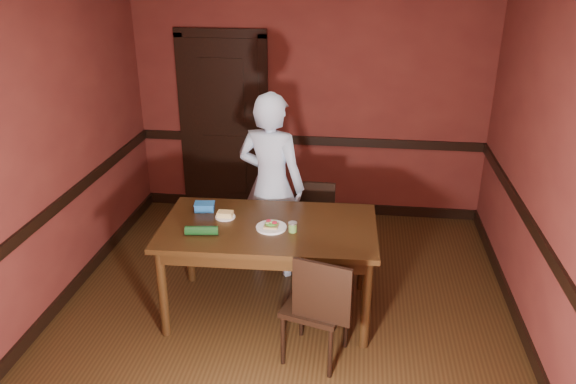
% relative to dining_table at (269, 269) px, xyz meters
% --- Properties ---
extents(floor, '(4.00, 4.50, 0.01)m').
position_rel_dining_table_xyz_m(floor, '(0.13, -0.13, -0.42)').
color(floor, '#301E0D').
rests_on(floor, ground).
extents(wall_back, '(4.00, 0.02, 2.70)m').
position_rel_dining_table_xyz_m(wall_back, '(0.13, 2.12, 0.93)').
color(wall_back, '#5B211B').
rests_on(wall_back, ground).
extents(wall_front, '(4.00, 0.02, 2.70)m').
position_rel_dining_table_xyz_m(wall_front, '(0.13, -2.38, 0.93)').
color(wall_front, '#5B211B').
rests_on(wall_front, ground).
extents(wall_left, '(0.02, 4.50, 2.70)m').
position_rel_dining_table_xyz_m(wall_left, '(-1.87, -0.13, 0.93)').
color(wall_left, '#5B211B').
rests_on(wall_left, ground).
extents(wall_right, '(0.02, 4.50, 2.70)m').
position_rel_dining_table_xyz_m(wall_right, '(2.13, -0.13, 0.93)').
color(wall_right, '#5B211B').
rests_on(wall_right, ground).
extents(dado_back, '(4.00, 0.03, 0.10)m').
position_rel_dining_table_xyz_m(dado_back, '(0.13, 2.10, 0.48)').
color(dado_back, black).
rests_on(dado_back, ground).
extents(dado_left, '(0.03, 4.50, 0.10)m').
position_rel_dining_table_xyz_m(dado_left, '(-1.85, -0.13, 0.48)').
color(dado_left, black).
rests_on(dado_left, ground).
extents(dado_right, '(0.03, 4.50, 0.10)m').
position_rel_dining_table_xyz_m(dado_right, '(2.12, -0.13, 0.48)').
color(dado_right, black).
rests_on(dado_right, ground).
extents(baseboard_back, '(4.00, 0.03, 0.12)m').
position_rel_dining_table_xyz_m(baseboard_back, '(0.13, 2.10, -0.36)').
color(baseboard_back, black).
rests_on(baseboard_back, ground).
extents(baseboard_left, '(0.03, 4.50, 0.12)m').
position_rel_dining_table_xyz_m(baseboard_left, '(-1.85, -0.13, -0.36)').
color(baseboard_left, black).
rests_on(baseboard_left, ground).
extents(baseboard_right, '(0.03, 4.50, 0.12)m').
position_rel_dining_table_xyz_m(baseboard_right, '(2.12, -0.13, -0.36)').
color(baseboard_right, black).
rests_on(baseboard_right, ground).
extents(door, '(1.05, 0.07, 2.20)m').
position_rel_dining_table_xyz_m(door, '(-0.87, 2.09, 0.67)').
color(door, black).
rests_on(door, ground).
extents(dining_table, '(1.82, 1.06, 0.84)m').
position_rel_dining_table_xyz_m(dining_table, '(0.00, 0.00, 0.00)').
color(dining_table, black).
rests_on(dining_table, floor).
extents(chair_far, '(0.42, 0.42, 0.86)m').
position_rel_dining_table_xyz_m(chair_far, '(0.31, 0.75, 0.01)').
color(chair_far, black).
rests_on(chair_far, floor).
extents(chair_near, '(0.54, 0.54, 0.94)m').
position_rel_dining_table_xyz_m(chair_near, '(0.44, -0.55, 0.05)').
color(chair_near, black).
rests_on(chair_near, floor).
extents(person, '(0.74, 0.59, 1.80)m').
position_rel_dining_table_xyz_m(person, '(-0.09, 0.70, 0.48)').
color(person, '#B1CDEA').
rests_on(person, floor).
extents(sandwich_plate, '(0.25, 0.25, 0.06)m').
position_rel_dining_table_xyz_m(sandwich_plate, '(0.03, -0.05, 0.44)').
color(sandwich_plate, white).
rests_on(sandwich_plate, dining_table).
extents(sauce_jar, '(0.07, 0.07, 0.08)m').
position_rel_dining_table_xyz_m(sauce_jar, '(0.21, -0.09, 0.46)').
color(sauce_jar, '#538035').
rests_on(sauce_jar, dining_table).
extents(cheese_saucer, '(0.17, 0.17, 0.05)m').
position_rel_dining_table_xyz_m(cheese_saucer, '(-0.39, 0.10, 0.44)').
color(cheese_saucer, white).
rests_on(cheese_saucer, dining_table).
extents(food_tub, '(0.19, 0.14, 0.07)m').
position_rel_dining_table_xyz_m(food_tub, '(-0.60, 0.21, 0.45)').
color(food_tub, blue).
rests_on(food_tub, dining_table).
extents(wrapped_veg, '(0.27, 0.11, 0.07)m').
position_rel_dining_table_xyz_m(wrapped_veg, '(-0.50, -0.23, 0.46)').
color(wrapped_veg, '#113815').
rests_on(wrapped_veg, dining_table).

